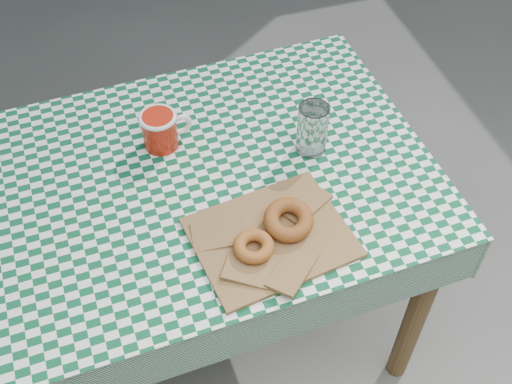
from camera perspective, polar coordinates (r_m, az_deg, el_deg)
ground at (r=2.18m, az=-0.18°, el=-12.07°), size 60.00×60.00×0.00m
table at (r=1.86m, az=-5.35°, el=-6.75°), size 1.22×0.84×0.75m
tablecloth at (r=1.56m, az=-6.34°, el=0.94°), size 1.24×0.86×0.01m
paper_bag at (r=1.43m, az=1.37°, el=-3.98°), size 0.37×0.31×0.02m
bagel_front at (r=1.39m, az=-0.21°, el=-4.87°), size 0.12×0.12×0.03m
bagel_back at (r=1.43m, az=2.92°, el=-2.48°), size 0.13×0.13×0.04m
coffee_mug at (r=1.61m, az=-8.59°, el=5.45°), size 0.19×0.19×0.10m
drinking_glass at (r=1.58m, az=5.05°, el=5.62°), size 0.08×0.08×0.14m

